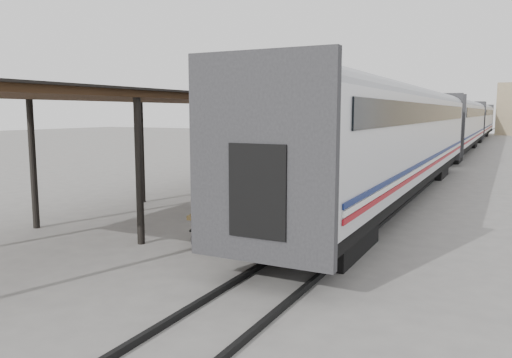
{
  "coord_description": "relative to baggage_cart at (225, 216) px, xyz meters",
  "views": [
    {
      "loc": [
        7.4,
        -12.27,
        3.53
      ],
      "look_at": [
        1.19,
        -0.14,
        1.7
      ],
      "focal_mm": 35.0,
      "sensor_mm": 36.0,
      "label": 1
    }
  ],
  "objects": [
    {
      "name": "ground",
      "position": [
        -0.38,
        0.5,
        -0.65
      ],
      "size": [
        160.0,
        160.0,
        0.0
      ],
      "primitive_type": "plane",
      "color": "slate",
      "rests_on": "ground"
    },
    {
      "name": "train",
      "position": [
        2.81,
        34.29,
        2.04
      ],
      "size": [
        3.45,
        76.01,
        4.01
      ],
      "color": "silver",
      "rests_on": "ground"
    },
    {
      "name": "canopy",
      "position": [
        -3.78,
        24.5,
        3.36
      ],
      "size": [
        4.9,
        64.3,
        4.15
      ],
      "color": "#422B19",
      "rests_on": "ground"
    },
    {
      "name": "rails",
      "position": [
        2.82,
        34.5,
        -0.59
      ],
      "size": [
        1.54,
        150.0,
        0.12
      ],
      "color": "black",
      "rests_on": "ground"
    },
    {
      "name": "building_left",
      "position": [
        -10.38,
        82.5,
        2.35
      ],
      "size": [
        12.0,
        8.0,
        6.0
      ],
      "primitive_type": "cube",
      "color": "tan",
      "rests_on": "ground"
    },
    {
      "name": "baggage_cart",
      "position": [
        0.0,
        0.0,
        0.0
      ],
      "size": [
        1.7,
        2.6,
        0.86
      ],
      "rotation": [
        0.0,
        0.0,
        0.2
      ],
      "color": "olive",
      "rests_on": "ground"
    },
    {
      "name": "suitcase_stack",
      "position": [
        -0.17,
        0.32,
        0.41
      ],
      "size": [
        1.19,
        1.26,
        0.57
      ],
      "rotation": [
        0.0,
        0.0,
        0.2
      ],
      "color": "#39393C",
      "rests_on": "baggage_cart"
    },
    {
      "name": "luggage_tug",
      "position": [
        -3.69,
        16.94,
        0.02
      ],
      "size": [
        1.6,
        1.92,
        1.46
      ],
      "rotation": [
        0.0,
        0.0,
        -0.44
      ],
      "color": "maroon",
      "rests_on": "ground"
    },
    {
      "name": "porter",
      "position": [
        0.25,
        -0.65,
        1.05
      ],
      "size": [
        0.51,
        0.68,
        1.68
      ],
      "primitive_type": "imported",
      "rotation": [
        0.0,
        0.0,
        1.38
      ],
      "color": "navy",
      "rests_on": "baggage_cart"
    },
    {
      "name": "pedestrian",
      "position": [
        -3.16,
        13.59,
        0.11
      ],
      "size": [
        0.9,
        0.39,
        1.52
      ],
      "primitive_type": "imported",
      "rotation": [
        0.0,
        0.0,
        3.12
      ],
      "color": "black",
      "rests_on": "ground"
    }
  ]
}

